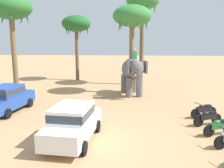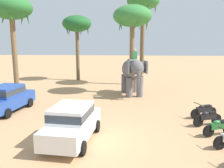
{
  "view_description": "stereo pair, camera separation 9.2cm",
  "coord_description": "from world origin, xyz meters",
  "views": [
    {
      "loc": [
        1.91,
        -10.52,
        4.61
      ],
      "look_at": [
        0.9,
        5.69,
        1.6
      ],
      "focal_mm": 38.68,
      "sensor_mm": 36.0,
      "label": 1
    },
    {
      "loc": [
        2.0,
        -10.52,
        4.61
      ],
      "look_at": [
        0.9,
        5.69,
        1.6
      ],
      "focal_mm": 38.68,
      "sensor_mm": 36.0,
      "label": 2
    }
  ],
  "objects": [
    {
      "name": "ground_plane",
      "position": [
        0.0,
        0.0,
        0.0
      ],
      "size": [
        120.0,
        120.0,
        0.0
      ],
      "primitive_type": "plane",
      "color": "tan"
    },
    {
      "name": "motorcycle_far_in_row",
      "position": [
        6.31,
        2.27,
        0.46
      ],
      "size": [
        1.69,
        0.86,
        0.94
      ],
      "color": "black",
      "rests_on": "ground"
    },
    {
      "name": "elephant_with_mahout",
      "position": [
        2.37,
        9.32,
        1.99
      ],
      "size": [
        2.31,
        4.01,
        3.88
      ],
      "color": "slate",
      "rests_on": "ground"
    },
    {
      "name": "palm_tree_behind_elephant",
      "position": [
        2.29,
        10.05,
        6.32
      ],
      "size": [
        3.2,
        3.2,
        7.42
      ],
      "color": "brown",
      "rests_on": "ground"
    },
    {
      "name": "palm_tree_near_hut",
      "position": [
        3.37,
        14.13,
        8.02
      ],
      "size": [
        3.2,
        3.2,
        9.24
      ],
      "color": "brown",
      "rests_on": "ground"
    },
    {
      "name": "palm_tree_left_of_road",
      "position": [
        -3.73,
        16.54,
        6.15
      ],
      "size": [
        3.2,
        3.2,
        7.23
      ],
      "color": "brown",
      "rests_on": "ground"
    },
    {
      "name": "motorcycle_fourth_in_row",
      "position": [
        6.41,
        0.89,
        0.46
      ],
      "size": [
        1.7,
        0.85,
        0.94
      ],
      "color": "black",
      "rests_on": "ground"
    },
    {
      "name": "palm_tree_far_back",
      "position": [
        -6.98,
        8.08,
        6.78
      ],
      "size": [
        3.2,
        3.2,
        7.9
      ],
      "color": "brown",
      "rests_on": "ground"
    },
    {
      "name": "car_sedan_foreground",
      "position": [
        -0.51,
        -0.22,
        0.93
      ],
      "size": [
        2.19,
        4.25,
        1.7
      ],
      "color": "white",
      "rests_on": "ground"
    },
    {
      "name": "motorcycle_end_of_row",
      "position": [
        6.52,
        3.63,
        0.46
      ],
      "size": [
        1.69,
        0.86,
        0.94
      ],
      "color": "black",
      "rests_on": "ground"
    },
    {
      "name": "car_parked_far_side",
      "position": [
        -5.78,
        4.06,
        0.93
      ],
      "size": [
        2.27,
        4.28,
        1.7
      ],
      "color": "#23479E",
      "rests_on": "ground"
    }
  ]
}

